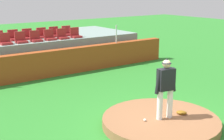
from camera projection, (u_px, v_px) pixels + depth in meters
name	position (u px, v px, depth m)	size (l,w,h in m)	color
ground_plane	(160.00, 126.00, 8.94)	(60.00, 60.00, 0.00)	#2B7F29
pitchers_mound	(160.00, 122.00, 8.91)	(3.29, 3.29, 0.25)	#8E5C3A
pitcher	(166.00, 84.00, 8.61)	(0.68, 0.33, 1.71)	silver
baseball	(145.00, 120.00, 8.63)	(0.07, 0.07, 0.07)	white
fielding_glove	(182.00, 113.00, 9.11)	(0.30, 0.20, 0.11)	brown
brick_barrier	(55.00, 63.00, 14.08)	(12.34, 0.40, 1.16)	#9C421B
fence_post_right	(116.00, 34.00, 15.75)	(0.06, 0.06, 0.89)	silver
bleacher_platform	(30.00, 50.00, 16.35)	(10.78, 4.37, 1.42)	gray
stadium_chair_0	(5.00, 41.00, 13.82)	(0.48, 0.44, 0.50)	maroon
stadium_chair_1	(21.00, 39.00, 14.24)	(0.48, 0.44, 0.50)	maroon
stadium_chair_2	(36.00, 38.00, 14.62)	(0.48, 0.44, 0.50)	maroon
stadium_chair_3	(50.00, 37.00, 15.04)	(0.48, 0.44, 0.50)	maroon
stadium_chair_4	(62.00, 36.00, 15.38)	(0.48, 0.44, 0.50)	maroon
stadium_chair_5	(75.00, 34.00, 15.80)	(0.48, 0.44, 0.50)	maroon
stadium_chair_7	(14.00, 37.00, 14.93)	(0.48, 0.44, 0.50)	maroon
stadium_chair_8	(28.00, 36.00, 15.32)	(0.48, 0.44, 0.50)	maroon
stadium_chair_9	(42.00, 35.00, 15.73)	(0.48, 0.44, 0.50)	maroon
stadium_chair_10	(54.00, 33.00, 16.13)	(0.48, 0.44, 0.50)	maroon
stadium_chair_11	(67.00, 32.00, 16.51)	(0.48, 0.44, 0.50)	maroon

